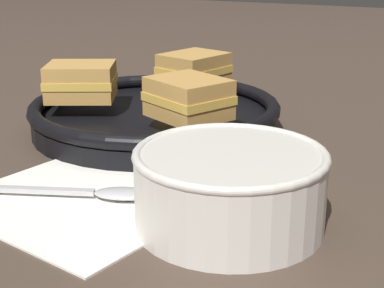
% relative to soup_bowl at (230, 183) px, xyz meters
% --- Properties ---
extents(ground_plane, '(4.00, 4.00, 0.00)m').
position_rel_soup_bowl_xyz_m(ground_plane, '(-0.11, 0.03, -0.04)').
color(ground_plane, '#47382D').
extents(napkin, '(0.24, 0.22, 0.00)m').
position_rel_soup_bowl_xyz_m(napkin, '(-0.15, -0.02, -0.04)').
color(napkin, white).
rests_on(napkin, ground_plane).
extents(soup_bowl, '(0.17, 0.17, 0.07)m').
position_rel_soup_bowl_xyz_m(soup_bowl, '(0.00, 0.00, 0.00)').
color(soup_bowl, silver).
rests_on(soup_bowl, ground_plane).
extents(spoon, '(0.17, 0.08, 0.01)m').
position_rel_soup_bowl_xyz_m(spoon, '(-0.13, -0.01, -0.03)').
color(spoon, '#B7B7BC').
rests_on(spoon, napkin).
extents(skillet, '(0.33, 0.33, 0.04)m').
position_rel_soup_bowl_xyz_m(skillet, '(-0.20, 0.21, -0.02)').
color(skillet, black).
rests_on(skillet, ground_plane).
extents(sandwich_near_left, '(0.11, 0.10, 0.05)m').
position_rel_soup_bowl_xyz_m(sandwich_near_left, '(-0.28, 0.17, 0.03)').
color(sandwich_near_left, '#C18E47').
rests_on(sandwich_near_left, skillet).
extents(sandwich_near_right, '(0.11, 0.10, 0.05)m').
position_rel_soup_bowl_xyz_m(sandwich_near_right, '(-0.12, 0.16, 0.03)').
color(sandwich_near_right, '#C18E47').
rests_on(sandwich_near_right, skillet).
extents(sandwich_far_left, '(0.09, 0.10, 0.05)m').
position_rel_soup_bowl_xyz_m(sandwich_far_left, '(-0.19, 0.31, 0.03)').
color(sandwich_far_left, '#C18E47').
rests_on(sandwich_far_left, skillet).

